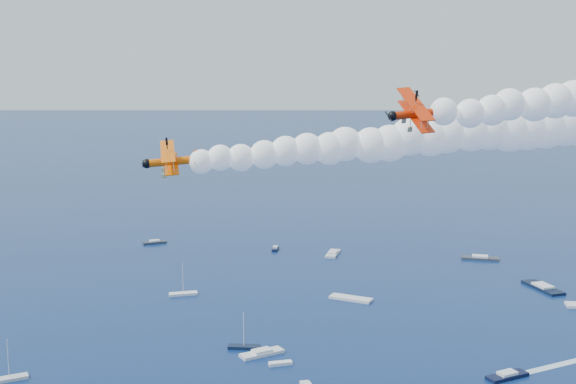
% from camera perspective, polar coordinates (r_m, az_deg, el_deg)
% --- Properties ---
extents(biplane_lead, '(10.14, 10.61, 7.44)m').
position_cam_1_polar(biplane_lead, '(81.62, 9.65, 5.76)').
color(biplane_lead, red).
extents(biplane_trail, '(10.42, 11.20, 6.80)m').
position_cam_1_polar(biplane_trail, '(91.67, -8.55, 2.27)').
color(biplane_trail, '#F55F05').
extents(smoke_trail_trail, '(72.48, 67.29, 12.56)m').
position_cam_1_polar(smoke_trail_trail, '(97.92, 11.90, 4.20)').
color(smoke_trail_trail, white).
extents(spectator_boats, '(203.89, 170.49, 0.70)m').
position_cam_1_polar(spectator_boats, '(194.34, 10.36, -9.40)').
color(spectator_boats, silver).
rests_on(spectator_boats, ground).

